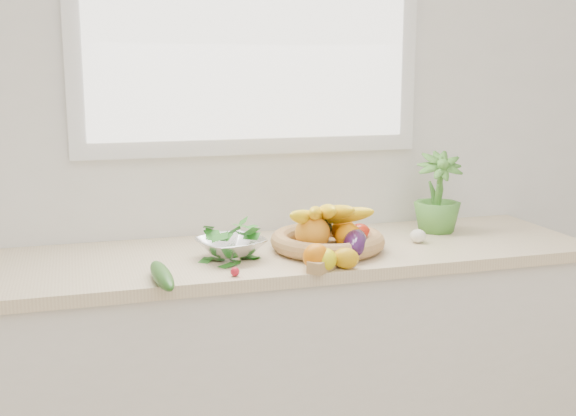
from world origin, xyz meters
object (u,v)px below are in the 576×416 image
object	(u,v)px
eggplant	(355,243)
colander_with_spinach	(231,241)
apple	(360,235)
fruit_basket	(327,235)
cucumber	(162,275)
potted_herb	(438,194)

from	to	relation	value
eggplant	colander_with_spinach	size ratio (longest dim) A/B	0.82
apple	fruit_basket	bearing A→B (deg)	-173.77
cucumber	apple	bearing A→B (deg)	18.89
apple	colander_with_spinach	distance (m)	0.47
apple	colander_with_spinach	size ratio (longest dim) A/B	0.31
apple	cucumber	size ratio (longest dim) A/B	0.30
colander_with_spinach	fruit_basket	bearing A→B (deg)	1.84
cucumber	fruit_basket	bearing A→B (deg)	21.43
eggplant	fruit_basket	distance (m)	0.12
apple	potted_herb	bearing A→B (deg)	20.09
cucumber	fruit_basket	size ratio (longest dim) A/B	0.64
eggplant	cucumber	size ratio (longest dim) A/B	0.79
cucumber	fruit_basket	world-z (taller)	fruit_basket
eggplant	fruit_basket	world-z (taller)	fruit_basket
eggplant	apple	bearing A→B (deg)	61.38
potted_herb	colander_with_spinach	size ratio (longest dim) A/B	1.19
potted_herb	colander_with_spinach	xyz separation A→B (m)	(-0.84, -0.16, -0.09)
fruit_basket	eggplant	bearing A→B (deg)	-55.42
apple	potted_herb	xyz separation A→B (m)	(0.37, 0.14, 0.10)
potted_herb	colander_with_spinach	distance (m)	0.86
eggplant	fruit_basket	xyz separation A→B (m)	(-0.07, 0.10, 0.01)
apple	eggplant	size ratio (longest dim) A/B	0.38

